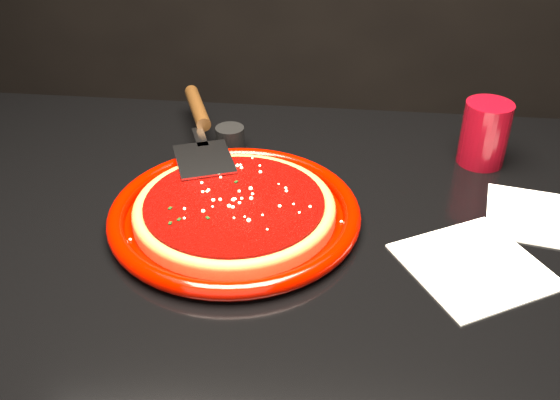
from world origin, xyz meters
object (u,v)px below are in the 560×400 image
(plate, at_px, (235,213))
(ramekin, at_px, (230,138))
(pizza_server, at_px, (202,128))
(cup, at_px, (485,133))

(plate, xyz_separation_m, ramekin, (-0.04, 0.21, 0.01))
(ramekin, bearing_deg, pizza_server, -152.40)
(plate, height_order, pizza_server, pizza_server)
(plate, distance_m, ramekin, 0.22)
(plate, distance_m, cup, 0.42)
(pizza_server, bearing_deg, cup, -19.16)
(pizza_server, height_order, ramekin, pizza_server)
(pizza_server, bearing_deg, plate, -86.99)
(ramekin, bearing_deg, plate, -78.16)
(plate, distance_m, pizza_server, 0.21)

